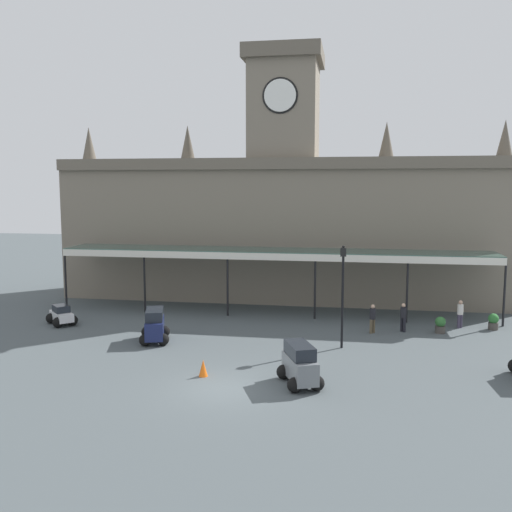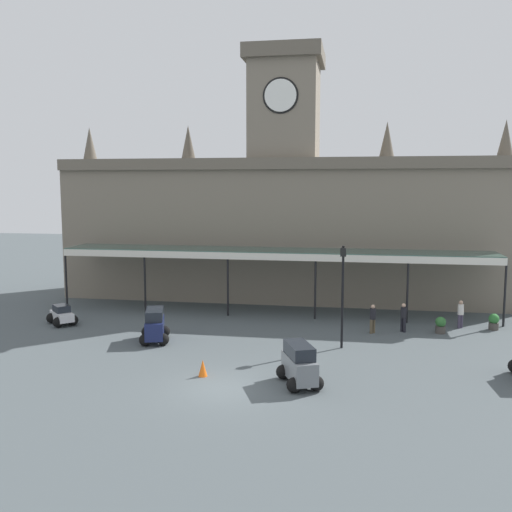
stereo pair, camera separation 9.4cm
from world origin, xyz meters
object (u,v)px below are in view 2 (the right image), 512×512
Objects in this scene: traffic_cone at (203,368)px; car_grey_van at (299,366)px; pedestrian_near_entrance at (373,318)px; pedestrian_beside_cars at (403,316)px; pedestrian_crossing_forecourt at (461,313)px; planter_forecourt_centre at (494,322)px; victorian_lamppost at (343,285)px; car_white_sedan at (62,316)px; car_navy_van at (155,327)px; planter_by_canopy at (441,325)px.

car_grey_van is at bearing -4.48° from traffic_cone.
pedestrian_beside_cars is at bearing 19.98° from pedestrian_near_entrance.
pedestrian_crossing_forecourt reaches higher than planter_forecourt_centre.
planter_forecourt_centre is at bearing 36.64° from traffic_cone.
victorian_lamppost is at bearing -130.91° from pedestrian_beside_cars.
car_white_sedan is 7.42m from car_navy_van.
pedestrian_near_entrance is at bearing 63.28° from victorian_lamppost.
planter_forecourt_centre is (14.66, 10.90, 0.12)m from traffic_cone.
planter_forecourt_centre is (1.87, -0.07, -0.42)m from pedestrian_crossing_forecourt.
pedestrian_crossing_forecourt is 1.00× the size of pedestrian_near_entrance.
pedestrian_beside_cars reaches higher than planter_by_canopy.
traffic_cone is at bearing -51.36° from car_navy_van.
car_grey_van is 9.79m from pedestrian_near_entrance.
pedestrian_crossing_forecourt is at bearing 38.39° from victorian_lamppost.
planter_forecourt_centre is at bearing 16.11° from pedestrian_near_entrance.
car_grey_van reaches higher than planter_by_canopy.
pedestrian_crossing_forecourt is 2.23× the size of traffic_cone.
car_white_sedan is 1.33× the size of pedestrian_near_entrance.
pedestrian_crossing_forecourt is at bearing 22.12° from pedestrian_near_entrance.
car_grey_van is 14.13m from pedestrian_crossing_forecourt.
car_navy_van is 1.54× the size of pedestrian_near_entrance.
planter_by_canopy is (15.54, 4.44, -0.32)m from car_navy_van.
car_white_sedan is 25.84m from planter_forecourt_centre.
car_white_sedan is 17.32m from victorian_lamppost.
car_navy_van is 12.30m from pedestrian_near_entrance.
car_navy_van is at bearing 147.07° from car_grey_van.
car_grey_van is (15.31, -8.11, 0.30)m from car_white_sedan.
car_navy_van is at bearing -162.13° from pedestrian_near_entrance.
planter_by_canopy is (-1.32, -1.44, -0.42)m from pedestrian_crossing_forecourt.
pedestrian_near_entrance is (-1.76, -0.64, 0.00)m from pedestrian_beside_cars.
car_white_sedan is at bearing 158.87° from car_navy_van.
pedestrian_beside_cars is at bearing -165.22° from planter_forecourt_centre.
pedestrian_crossing_forecourt is at bearing 23.20° from pedestrian_beside_cars.
planter_forecourt_centre is at bearing 31.56° from victorian_lamppost.
pedestrian_near_entrance is at bearing -160.02° from pedestrian_beside_cars.
pedestrian_near_entrance is at bearing -157.88° from pedestrian_crossing_forecourt.
pedestrian_beside_cars is 2.13m from planter_by_canopy.
car_grey_van is 1.55× the size of pedestrian_near_entrance.
car_navy_van reaches higher than pedestrian_beside_cars.
traffic_cone is at bearing 175.52° from car_grey_van.
victorian_lamppost is (16.95, -2.21, 2.81)m from car_white_sedan.
car_grey_van is at bearing -32.93° from car_navy_van.
car_navy_van is 6.54m from traffic_cone.
car_navy_van is at bearing -21.13° from car_white_sedan.
pedestrian_crossing_forecourt reaches higher than planter_by_canopy.
car_grey_van is 2.69× the size of planter_by_canopy.
pedestrian_beside_cars is at bearing 45.39° from traffic_cone.
traffic_cone is (-9.38, -9.51, -0.54)m from pedestrian_beside_cars.
pedestrian_crossing_forecourt is at bearing 177.91° from planter_forecourt_centre.
car_navy_van reaches higher than pedestrian_crossing_forecourt.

